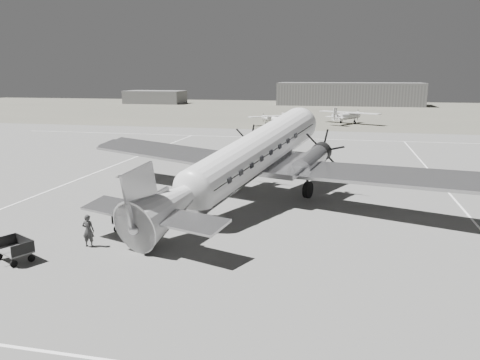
% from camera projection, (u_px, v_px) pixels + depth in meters
% --- Properties ---
extents(ground, '(260.00, 260.00, 0.00)m').
position_uv_depth(ground, '(269.00, 228.00, 27.30)').
color(ground, slate).
rests_on(ground, ground).
extents(taxi_line_left, '(0.15, 60.00, 0.01)m').
position_uv_depth(taxi_line_left, '(83.00, 178.00, 40.65)').
color(taxi_line_left, white).
rests_on(taxi_line_left, ground).
extents(taxi_line_horizon, '(90.00, 0.15, 0.01)m').
position_uv_depth(taxi_line_horizon, '(314.00, 139.00, 65.39)').
color(taxi_line_horizon, white).
rests_on(taxi_line_horizon, ground).
extents(grass_infield, '(260.00, 90.00, 0.01)m').
position_uv_depth(grass_infield, '(329.00, 111.00, 117.77)').
color(grass_infield, '#5B584C').
rests_on(grass_infield, ground).
extents(hangar_main, '(42.00, 14.00, 6.60)m').
position_uv_depth(hangar_main, '(349.00, 94.00, 139.80)').
color(hangar_main, slate).
rests_on(hangar_main, ground).
extents(shed_secondary, '(18.00, 10.00, 4.00)m').
position_uv_depth(shed_secondary, '(155.00, 97.00, 148.08)').
color(shed_secondary, '#616161').
rests_on(shed_secondary, ground).
extents(dc3_airliner, '(37.37, 31.35, 6.07)m').
position_uv_depth(dc3_airliner, '(246.00, 162.00, 31.39)').
color(dc3_airliner, '#ACACAE').
rests_on(dc3_airliner, ground).
extents(light_plane_left, '(11.69, 11.56, 1.89)m').
position_uv_depth(light_plane_left, '(272.00, 120.00, 83.70)').
color(light_plane_left, silver).
rests_on(light_plane_left, ground).
extents(light_plane_right, '(15.20, 14.31, 2.49)m').
position_uv_depth(light_plane_right, '(348.00, 117.00, 85.43)').
color(light_plane_right, silver).
rests_on(light_plane_right, ground).
extents(baggage_cart_near, '(2.01, 1.53, 1.05)m').
position_uv_depth(baggage_cart_near, '(130.00, 222.00, 26.66)').
color(baggage_cart_near, '#616161').
rests_on(baggage_cart_near, ground).
extents(baggage_cart_far, '(2.30, 2.05, 1.08)m').
position_uv_depth(baggage_cart_far, '(14.00, 250.00, 22.31)').
color(baggage_cart_far, '#616161').
rests_on(baggage_cart_far, ground).
extents(ground_crew, '(0.66, 0.47, 1.73)m').
position_uv_depth(ground_crew, '(88.00, 231.00, 24.10)').
color(ground_crew, '#2C2C2C').
rests_on(ground_crew, ground).
extents(ramp_agent, '(0.98, 1.07, 1.79)m').
position_uv_depth(ramp_agent, '(145.00, 210.00, 27.60)').
color(ramp_agent, '#B1B1AF').
rests_on(ramp_agent, ground).
extents(passenger, '(0.66, 0.84, 1.50)m').
position_uv_depth(passenger, '(171.00, 204.00, 29.58)').
color(passenger, '#ACACAA').
rests_on(passenger, ground).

